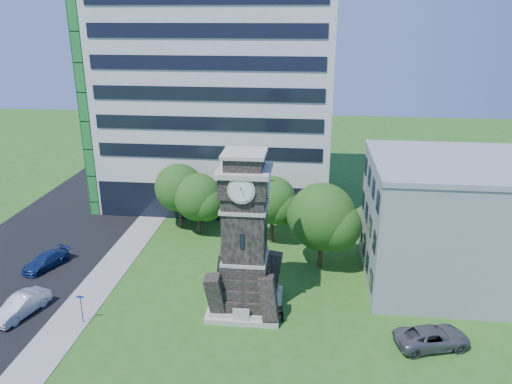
# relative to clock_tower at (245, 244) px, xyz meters

# --- Properties ---
(ground) EXTENTS (160.00, 160.00, 0.00)m
(ground) POSITION_rel_clock_tower_xyz_m (-3.00, -2.00, -5.28)
(ground) COLOR #285D1A
(ground) RESTS_ON ground
(sidewalk) EXTENTS (3.00, 70.00, 0.06)m
(sidewalk) POSITION_rel_clock_tower_xyz_m (-12.50, 3.00, -5.25)
(sidewalk) COLOR gray
(sidewalk) RESTS_ON ground
(street) EXTENTS (14.00, 80.00, 0.02)m
(street) POSITION_rel_clock_tower_xyz_m (-21.00, 3.00, -5.27)
(street) COLOR black
(street) RESTS_ON ground
(clock_tower) EXTENTS (5.40, 5.40, 12.22)m
(clock_tower) POSITION_rel_clock_tower_xyz_m (0.00, 0.00, 0.00)
(clock_tower) COLOR #B9B4A1
(clock_tower) RESTS_ON ground
(office_tall) EXTENTS (26.20, 15.11, 28.60)m
(office_tall) POSITION_rel_clock_tower_xyz_m (-6.20, 23.84, 8.94)
(office_tall) COLOR silver
(office_tall) RESTS_ON ground
(office_low) EXTENTS (15.20, 12.20, 10.40)m
(office_low) POSITION_rel_clock_tower_xyz_m (16.97, 6.00, -0.07)
(office_low) COLOR gray
(office_low) RESTS_ON ground
(car_street_mid) EXTENTS (2.80, 4.83, 1.51)m
(car_street_mid) POSITION_rel_clock_tower_xyz_m (-16.36, -2.96, -4.53)
(car_street_mid) COLOR #B7B9BF
(car_street_mid) RESTS_ON ground
(car_street_north) EXTENTS (3.32, 4.74, 1.27)m
(car_street_north) POSITION_rel_clock_tower_xyz_m (-18.29, 4.21, -4.64)
(car_street_north) COLOR navy
(car_street_north) RESTS_ON ground
(car_east_lot) EXTENTS (5.48, 3.61, 1.40)m
(car_east_lot) POSITION_rel_clock_tower_xyz_m (13.06, -3.44, -4.58)
(car_east_lot) COLOR #525257
(car_east_lot) RESTS_ON ground
(park_bench) EXTENTS (1.94, 0.52, 1.00)m
(park_bench) POSITION_rel_clock_tower_xyz_m (2.00, -1.60, -4.75)
(park_bench) COLOR black
(park_bench) RESTS_ON ground
(street_sign) EXTENTS (0.54, 0.05, 2.27)m
(street_sign) POSITION_rel_clock_tower_xyz_m (-11.40, -3.45, -3.86)
(street_sign) COLOR black
(street_sign) RESTS_ON ground
(tree_nw) EXTENTS (5.39, 4.90, 6.92)m
(tree_nw) POSITION_rel_clock_tower_xyz_m (-8.59, 13.98, -0.99)
(tree_nw) COLOR #332114
(tree_nw) RESTS_ON ground
(tree_nc) EXTENTS (5.26, 4.78, 6.33)m
(tree_nc) POSITION_rel_clock_tower_xyz_m (-6.39, 12.86, -1.50)
(tree_nc) COLOR #332114
(tree_nc) RESTS_ON ground
(tree_ne) EXTENTS (5.06, 4.60, 6.70)m
(tree_ne) POSITION_rel_clock_tower_xyz_m (1.13, 11.58, -1.06)
(tree_ne) COLOR #332114
(tree_ne) RESTS_ON ground
(tree_east) EXTENTS (6.38, 5.80, 7.70)m
(tree_east) POSITION_rel_clock_tower_xyz_m (5.78, 7.00, -0.67)
(tree_east) COLOR #332114
(tree_east) RESTS_ON ground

